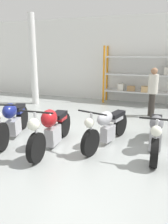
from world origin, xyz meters
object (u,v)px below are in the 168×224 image
object	(u,v)px
motorcycle_grey	(156,133)
person_browsing	(153,88)
motorcycle_silver	(107,126)
motorcycle_blue	(12,120)
motorcycle_red	(51,128)
shelving_rack	(145,76)

from	to	relation	value
motorcycle_grey	person_browsing	distance (m)	2.81
motorcycle_silver	motorcycle_grey	size ratio (longest dim) A/B	0.93
motorcycle_silver	motorcycle_blue	bearing A→B (deg)	-65.31
motorcycle_red	motorcycle_silver	size ratio (longest dim) A/B	1.06
motorcycle_blue	motorcycle_silver	distance (m)	2.36
shelving_rack	motorcycle_blue	bearing A→B (deg)	-118.20
shelving_rack	person_browsing	distance (m)	1.89
motorcycle_red	motorcycle_grey	distance (m)	2.30
motorcycle_silver	motorcycle_grey	bearing A→B (deg)	107.95
motorcycle_blue	motorcycle_red	size ratio (longest dim) A/B	0.98
motorcycle_blue	motorcycle_silver	size ratio (longest dim) A/B	1.04
motorcycle_silver	person_browsing	size ratio (longest dim) A/B	1.20
shelving_rack	motorcycle_blue	size ratio (longest dim) A/B	1.59
motorcycle_red	shelving_rack	bearing A→B (deg)	160.27
motorcycle_red	person_browsing	distance (m)	3.96
shelving_rack	motorcycle_silver	world-z (taller)	shelving_rack
motorcycle_red	person_browsing	world-z (taller)	person_browsing
motorcycle_grey	person_browsing	bearing A→B (deg)	-176.11
shelving_rack	motorcycle_grey	xyz separation A→B (m)	(0.70, -4.56, -0.78)
shelving_rack	motorcycle_grey	world-z (taller)	shelving_rack
motorcycle_blue	motorcycle_silver	bearing A→B (deg)	82.81
shelving_rack	motorcycle_silver	size ratio (longest dim) A/B	1.65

